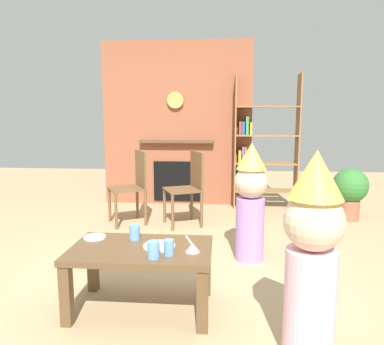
{
  "coord_description": "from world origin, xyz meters",
  "views": [
    {
      "loc": [
        0.42,
        -2.87,
        1.33
      ],
      "look_at": [
        0.15,
        0.4,
        0.82
      ],
      "focal_mm": 34.15,
      "sensor_mm": 36.0,
      "label": 1
    }
  ],
  "objects_px": {
    "paper_cup_center": "(169,247)",
    "child_in_pink": "(251,199)",
    "paper_cup_near_left": "(135,232)",
    "paper_plate_front": "(159,246)",
    "paper_cup_near_right": "(153,250)",
    "potted_plant_tall": "(350,190)",
    "coffee_table": "(141,258)",
    "child_with_cone_hat": "(312,252)",
    "dining_chair_middle": "(190,184)",
    "bookshelf": "(260,147)",
    "paper_plate_rear": "(95,237)",
    "birthday_cake_slice": "(193,247)",
    "dining_chair_left": "(134,182)"
  },
  "relations": [
    {
      "from": "paper_cup_center",
      "to": "child_in_pink",
      "type": "xyz_separation_m",
      "value": [
        0.6,
        1.08,
        0.08
      ]
    },
    {
      "from": "paper_cup_near_left",
      "to": "paper_plate_front",
      "type": "height_order",
      "value": "paper_cup_near_left"
    },
    {
      "from": "paper_cup_near_right",
      "to": "potted_plant_tall",
      "type": "bearing_deg",
      "value": 51.21
    },
    {
      "from": "paper_cup_near_right",
      "to": "paper_plate_front",
      "type": "relative_size",
      "value": 0.49
    },
    {
      "from": "coffee_table",
      "to": "child_in_pink",
      "type": "bearing_deg",
      "value": 49.79
    },
    {
      "from": "child_with_cone_hat",
      "to": "potted_plant_tall",
      "type": "xyz_separation_m",
      "value": [
        1.15,
        2.81,
        -0.22
      ]
    },
    {
      "from": "paper_cup_near_left",
      "to": "paper_plate_front",
      "type": "relative_size",
      "value": 0.49
    },
    {
      "from": "child_in_pink",
      "to": "dining_chair_middle",
      "type": "height_order",
      "value": "child_in_pink"
    },
    {
      "from": "paper_plate_front",
      "to": "child_in_pink",
      "type": "distance_m",
      "value": 1.17
    },
    {
      "from": "dining_chair_middle",
      "to": "paper_cup_center",
      "type": "bearing_deg",
      "value": 67.4
    },
    {
      "from": "bookshelf",
      "to": "paper_plate_rear",
      "type": "xyz_separation_m",
      "value": [
        -1.46,
        -2.78,
        -0.43
      ]
    },
    {
      "from": "birthday_cake_slice",
      "to": "child_with_cone_hat",
      "type": "relative_size",
      "value": 0.09
    },
    {
      "from": "paper_cup_near_left",
      "to": "paper_plate_front",
      "type": "xyz_separation_m",
      "value": [
        0.2,
        -0.13,
        -0.05
      ]
    },
    {
      "from": "dining_chair_middle",
      "to": "potted_plant_tall",
      "type": "distance_m",
      "value": 2.06
    },
    {
      "from": "bookshelf",
      "to": "child_in_pink",
      "type": "relative_size",
      "value": 1.74
    },
    {
      "from": "paper_cup_near_right",
      "to": "dining_chair_left",
      "type": "distance_m",
      "value": 2.3
    },
    {
      "from": "child_with_cone_hat",
      "to": "paper_cup_center",
      "type": "bearing_deg",
      "value": 2.16
    },
    {
      "from": "bookshelf",
      "to": "coffee_table",
      "type": "distance_m",
      "value": 3.17
    },
    {
      "from": "paper_cup_near_right",
      "to": "child_with_cone_hat",
      "type": "relative_size",
      "value": 0.09
    },
    {
      "from": "birthday_cake_slice",
      "to": "dining_chair_left",
      "type": "bearing_deg",
      "value": 113.29
    },
    {
      "from": "paper_cup_center",
      "to": "birthday_cake_slice",
      "type": "relative_size",
      "value": 1.01
    },
    {
      "from": "dining_chair_left",
      "to": "paper_cup_center",
      "type": "bearing_deg",
      "value": 80.04
    },
    {
      "from": "dining_chair_left",
      "to": "paper_cup_near_left",
      "type": "bearing_deg",
      "value": 74.62
    },
    {
      "from": "paper_cup_near_left",
      "to": "paper_cup_center",
      "type": "xyz_separation_m",
      "value": [
        0.29,
        -0.28,
        -0.0
      ]
    },
    {
      "from": "coffee_table",
      "to": "potted_plant_tall",
      "type": "relative_size",
      "value": 1.43
    },
    {
      "from": "bookshelf",
      "to": "paper_cup_center",
      "type": "height_order",
      "value": "bookshelf"
    },
    {
      "from": "paper_plate_rear",
      "to": "dining_chair_middle",
      "type": "height_order",
      "value": "dining_chair_middle"
    },
    {
      "from": "paper_plate_front",
      "to": "dining_chair_middle",
      "type": "height_order",
      "value": "dining_chair_middle"
    },
    {
      "from": "dining_chair_left",
      "to": "potted_plant_tall",
      "type": "height_order",
      "value": "dining_chair_left"
    },
    {
      "from": "bookshelf",
      "to": "birthday_cake_slice",
      "type": "height_order",
      "value": "bookshelf"
    },
    {
      "from": "child_in_pink",
      "to": "dining_chair_middle",
      "type": "distance_m",
      "value": 1.24
    },
    {
      "from": "child_with_cone_hat",
      "to": "paper_plate_rear",
      "type": "bearing_deg",
      "value": -0.07
    },
    {
      "from": "paper_plate_rear",
      "to": "potted_plant_tall",
      "type": "relative_size",
      "value": 0.24
    },
    {
      "from": "paper_cup_near_right",
      "to": "birthday_cake_slice",
      "type": "distance_m",
      "value": 0.27
    },
    {
      "from": "child_with_cone_hat",
      "to": "paper_cup_near_left",
      "type": "bearing_deg",
      "value": -5.03
    },
    {
      "from": "birthday_cake_slice",
      "to": "paper_cup_near_left",
      "type": "bearing_deg",
      "value": 154.73
    },
    {
      "from": "child_in_pink",
      "to": "birthday_cake_slice",
      "type": "bearing_deg",
      "value": 16.14
    },
    {
      "from": "paper_cup_near_left",
      "to": "paper_cup_center",
      "type": "relative_size",
      "value": 1.07
    },
    {
      "from": "paper_plate_rear",
      "to": "dining_chair_left",
      "type": "bearing_deg",
      "value": 94.99
    },
    {
      "from": "coffee_table",
      "to": "paper_plate_front",
      "type": "height_order",
      "value": "paper_plate_front"
    },
    {
      "from": "child_in_pink",
      "to": "paper_plate_front",
      "type": "bearing_deg",
      "value": 3.85
    },
    {
      "from": "child_in_pink",
      "to": "potted_plant_tall",
      "type": "height_order",
      "value": "child_in_pink"
    },
    {
      "from": "potted_plant_tall",
      "to": "child_with_cone_hat",
      "type": "bearing_deg",
      "value": -112.24
    },
    {
      "from": "birthday_cake_slice",
      "to": "child_in_pink",
      "type": "height_order",
      "value": "child_in_pink"
    },
    {
      "from": "child_in_pink",
      "to": "potted_plant_tall",
      "type": "bearing_deg",
      "value": 176.39
    },
    {
      "from": "paper_cup_near_left",
      "to": "dining_chair_middle",
      "type": "bearing_deg",
      "value": 82.83
    },
    {
      "from": "paper_cup_near_right",
      "to": "paper_cup_near_left",
      "type": "bearing_deg",
      "value": 120.66
    },
    {
      "from": "birthday_cake_slice",
      "to": "child_with_cone_hat",
      "type": "height_order",
      "value": "child_with_cone_hat"
    },
    {
      "from": "paper_plate_rear",
      "to": "dining_chair_middle",
      "type": "distance_m",
      "value": 1.93
    },
    {
      "from": "child_with_cone_hat",
      "to": "coffee_table",
      "type": "bearing_deg",
      "value": 0.0
    }
  ]
}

